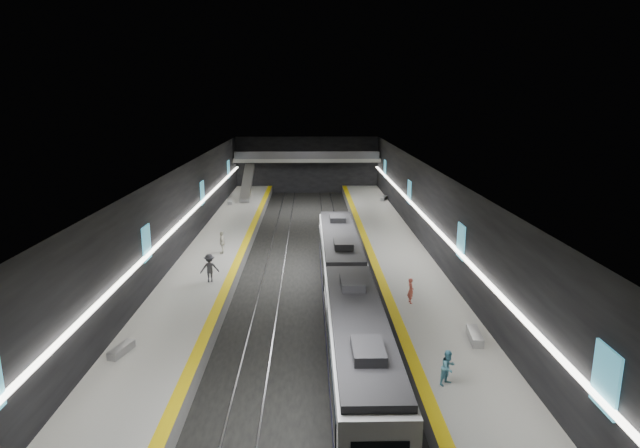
{
  "coord_description": "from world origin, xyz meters",
  "views": [
    {
      "loc": [
        0.33,
        -40.49,
        13.43
      ],
      "look_at": [
        1.26,
        6.52,
        2.2
      ],
      "focal_mm": 30.0,
      "sensor_mm": 36.0,
      "label": 1
    }
  ],
  "objects_px": {
    "passenger_right_b": "(448,368)",
    "passenger_left_b": "(210,268)",
    "train": "(347,293)",
    "passenger_left_a": "(222,243)",
    "bench_right_far": "(384,198)",
    "bench_left_far": "(230,202)",
    "passenger_right_a": "(411,291)",
    "escalator": "(247,183)",
    "bench_right_near": "(475,336)",
    "bench_left_near": "(121,350)"
  },
  "relations": [
    {
      "from": "bench_left_far",
      "to": "passenger_left_b",
      "type": "bearing_deg",
      "value": -94.19
    },
    {
      "from": "bench_left_far",
      "to": "passenger_left_a",
      "type": "xyz_separation_m",
      "value": [
        2.42,
        -20.81,
        0.71
      ]
    },
    {
      "from": "escalator",
      "to": "passenger_right_b",
      "type": "height_order",
      "value": "escalator"
    },
    {
      "from": "escalator",
      "to": "passenger_right_b",
      "type": "xyz_separation_m",
      "value": [
        13.9,
        -45.23,
        -1.1
      ]
    },
    {
      "from": "bench_right_far",
      "to": "passenger_left_a",
      "type": "bearing_deg",
      "value": -104.69
    },
    {
      "from": "train",
      "to": "bench_right_near",
      "type": "relative_size",
      "value": 14.8
    },
    {
      "from": "bench_left_far",
      "to": "passenger_right_a",
      "type": "bearing_deg",
      "value": -73.33
    },
    {
      "from": "escalator",
      "to": "bench_right_far",
      "type": "distance_m",
      "value": 17.19
    },
    {
      "from": "escalator",
      "to": "passenger_left_b",
      "type": "distance_m",
      "value": 31.52
    },
    {
      "from": "train",
      "to": "escalator",
      "type": "xyz_separation_m",
      "value": [
        -10.0,
        36.9,
        0.7
      ]
    },
    {
      "from": "train",
      "to": "passenger_right_b",
      "type": "bearing_deg",
      "value": -64.92
    },
    {
      "from": "bench_right_far",
      "to": "passenger_left_b",
      "type": "relative_size",
      "value": 0.94
    },
    {
      "from": "bench_left_far",
      "to": "passenger_left_b",
      "type": "relative_size",
      "value": 0.9
    },
    {
      "from": "passenger_left_b",
      "to": "bench_right_far",
      "type": "bearing_deg",
      "value": -132.84
    },
    {
      "from": "train",
      "to": "passenger_left_a",
      "type": "xyz_separation_m",
      "value": [
        -9.28,
        12.22,
        -0.27
      ]
    },
    {
      "from": "train",
      "to": "passenger_right_b",
      "type": "height_order",
      "value": "train"
    },
    {
      "from": "escalator",
      "to": "passenger_right_b",
      "type": "bearing_deg",
      "value": -72.92
    },
    {
      "from": "bench_left_near",
      "to": "passenger_left_b",
      "type": "distance_m",
      "value": 10.85
    },
    {
      "from": "passenger_right_b",
      "to": "bench_right_far",
      "type": "bearing_deg",
      "value": 48.49
    },
    {
      "from": "bench_left_far",
      "to": "passenger_right_b",
      "type": "xyz_separation_m",
      "value": [
        15.6,
        -41.36,
        0.59
      ]
    },
    {
      "from": "bench_right_far",
      "to": "passenger_left_b",
      "type": "distance_m",
      "value": 33.64
    },
    {
      "from": "bench_right_far",
      "to": "train",
      "type": "bearing_deg",
      "value": -80.41
    },
    {
      "from": "passenger_right_a",
      "to": "passenger_right_b",
      "type": "height_order",
      "value": "passenger_right_b"
    },
    {
      "from": "bench_right_far",
      "to": "passenger_left_a",
      "type": "distance_m",
      "value": 27.97
    },
    {
      "from": "bench_right_near",
      "to": "passenger_left_a",
      "type": "bearing_deg",
      "value": 140.17
    },
    {
      "from": "train",
      "to": "passenger_left_a",
      "type": "relative_size",
      "value": 16.28
    },
    {
      "from": "passenger_right_b",
      "to": "passenger_left_b",
      "type": "relative_size",
      "value": 0.82
    },
    {
      "from": "bench_left_near",
      "to": "passenger_right_a",
      "type": "relative_size",
      "value": 1.08
    },
    {
      "from": "passenger_right_a",
      "to": "passenger_left_b",
      "type": "height_order",
      "value": "passenger_left_b"
    },
    {
      "from": "train",
      "to": "passenger_left_a",
      "type": "height_order",
      "value": "train"
    },
    {
      "from": "passenger_left_b",
      "to": "escalator",
      "type": "bearing_deg",
      "value": -102.61
    },
    {
      "from": "bench_left_far",
      "to": "passenger_right_a",
      "type": "distance_m",
      "value": 35.43
    },
    {
      "from": "bench_left_far",
      "to": "passenger_right_a",
      "type": "xyz_separation_m",
      "value": [
        15.72,
        -31.74,
        0.58
      ]
    },
    {
      "from": "passenger_left_a",
      "to": "bench_right_near",
      "type": "bearing_deg",
      "value": 38.39
    },
    {
      "from": "passenger_left_b",
      "to": "passenger_right_a",
      "type": "bearing_deg",
      "value": 148.16
    },
    {
      "from": "passenger_right_a",
      "to": "passenger_left_b",
      "type": "bearing_deg",
      "value": 65.15
    },
    {
      "from": "bench_left_near",
      "to": "passenger_right_a",
      "type": "height_order",
      "value": "passenger_right_a"
    },
    {
      "from": "bench_left_far",
      "to": "bench_right_near",
      "type": "xyz_separation_m",
      "value": [
        18.13,
        -37.02,
        0.03
      ]
    },
    {
      "from": "bench_left_near",
      "to": "passenger_left_b",
      "type": "xyz_separation_m",
      "value": [
        2.49,
        10.53,
        0.78
      ]
    },
    {
      "from": "passenger_left_a",
      "to": "train",
      "type": "bearing_deg",
      "value": 31.52
    },
    {
      "from": "passenger_left_a",
      "to": "passenger_left_b",
      "type": "bearing_deg",
      "value": -3.75
    },
    {
      "from": "escalator",
      "to": "passenger_right_a",
      "type": "bearing_deg",
      "value": -68.51
    },
    {
      "from": "bench_left_far",
      "to": "passenger_left_b",
      "type": "distance_m",
      "value": 27.76
    },
    {
      "from": "escalator",
      "to": "bench_right_far",
      "type": "relative_size",
      "value": 4.34
    },
    {
      "from": "bench_right_near",
      "to": "bench_right_far",
      "type": "xyz_separation_m",
      "value": [
        0.58,
        38.95,
        -0.02
      ]
    },
    {
      "from": "train",
      "to": "escalator",
      "type": "height_order",
      "value": "escalator"
    },
    {
      "from": "train",
      "to": "passenger_right_a",
      "type": "bearing_deg",
      "value": 17.72
    },
    {
      "from": "bench_right_far",
      "to": "passenger_left_b",
      "type": "bearing_deg",
      "value": -97.59
    },
    {
      "from": "bench_right_near",
      "to": "bench_left_near",
      "type": "bearing_deg",
      "value": -170.32
    },
    {
      "from": "bench_right_near",
      "to": "passenger_right_b",
      "type": "distance_m",
      "value": 5.05
    }
  ]
}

